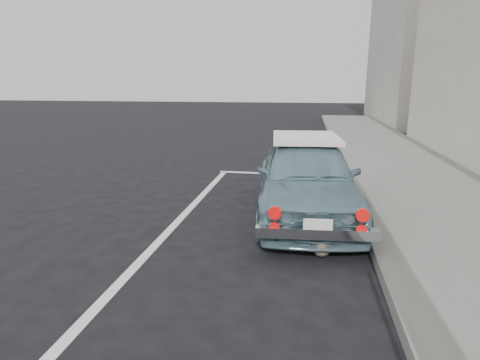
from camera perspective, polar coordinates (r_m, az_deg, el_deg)
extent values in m
plane|color=black|center=(3.39, -10.22, -23.77)|extent=(80.00, 80.00, 0.00)
cube|color=#B9B0A7|center=(23.23, 24.02, 17.42)|extent=(3.50, 10.00, 8.00)
cube|color=silver|center=(9.26, 6.31, 0.86)|extent=(3.00, 0.12, 0.01)
cube|color=silver|center=(6.18, -8.82, -5.81)|extent=(0.12, 7.00, 0.01)
imported|color=#698E9B|center=(6.33, 9.37, 0.50)|extent=(1.77, 3.78, 1.25)
cube|color=white|center=(6.59, 9.32, 5.94)|extent=(1.15, 1.48, 0.07)
cube|color=silver|center=(4.70, 10.90, -7.42)|extent=(1.41, 0.23, 0.12)
cube|color=white|center=(4.62, 11.01, -6.47)|extent=(0.33, 0.05, 0.17)
cylinder|color=red|center=(4.56, 4.95, -4.67)|extent=(0.15, 0.05, 0.15)
cylinder|color=red|center=(4.67, 17.05, -4.80)|extent=(0.15, 0.05, 0.15)
cylinder|color=red|center=(4.62, 4.90, -6.79)|extent=(0.12, 0.05, 0.12)
cylinder|color=red|center=(4.73, 16.90, -6.87)|extent=(0.12, 0.05, 0.12)
ellipsoid|color=brown|center=(5.03, 11.60, -9.18)|extent=(0.27, 0.39, 0.22)
sphere|color=brown|center=(4.85, 11.48, -9.08)|extent=(0.14, 0.14, 0.14)
cone|color=brown|center=(4.83, 11.06, -8.27)|extent=(0.05, 0.05, 0.05)
cone|color=brown|center=(4.82, 11.97, -8.34)|extent=(0.05, 0.05, 0.05)
cylinder|color=brown|center=(5.23, 12.33, -9.22)|extent=(0.10, 0.24, 0.03)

